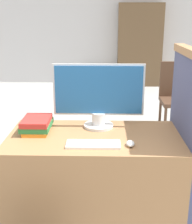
{
  "coord_description": "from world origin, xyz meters",
  "views": [
    {
      "loc": [
        0.06,
        -1.64,
        1.52
      ],
      "look_at": [
        0.01,
        0.29,
        0.92
      ],
      "focal_mm": 50.0,
      "sensor_mm": 36.0,
      "label": 1
    }
  ],
  "objects_px": {
    "far_chair": "(177,94)",
    "keyboard": "(94,144)",
    "mouse": "(130,144)",
    "book_stack": "(37,125)",
    "monitor": "(99,95)"
  },
  "relations": [
    {
      "from": "far_chair",
      "to": "keyboard",
      "type": "bearing_deg",
      "value": -134.18
    },
    {
      "from": "keyboard",
      "to": "book_stack",
      "type": "relative_size",
      "value": 1.25
    },
    {
      "from": "book_stack",
      "to": "monitor",
      "type": "bearing_deg",
      "value": 13.11
    },
    {
      "from": "mouse",
      "to": "book_stack",
      "type": "bearing_deg",
      "value": 159.29
    },
    {
      "from": "mouse",
      "to": "far_chair",
      "type": "height_order",
      "value": "far_chair"
    },
    {
      "from": "monitor",
      "to": "far_chair",
      "type": "bearing_deg",
      "value": 62.36
    },
    {
      "from": "mouse",
      "to": "far_chair",
      "type": "distance_m",
      "value": 2.44
    },
    {
      "from": "book_stack",
      "to": "mouse",
      "type": "bearing_deg",
      "value": -20.71
    },
    {
      "from": "keyboard",
      "to": "far_chair",
      "type": "height_order",
      "value": "far_chair"
    },
    {
      "from": "monitor",
      "to": "keyboard",
      "type": "relative_size",
      "value": 1.9
    },
    {
      "from": "monitor",
      "to": "far_chair",
      "type": "relative_size",
      "value": 0.7
    },
    {
      "from": "keyboard",
      "to": "mouse",
      "type": "xyz_separation_m",
      "value": [
        0.23,
        0.0,
        0.01
      ]
    },
    {
      "from": "far_chair",
      "to": "mouse",
      "type": "bearing_deg",
      "value": -129.31
    },
    {
      "from": "keyboard",
      "to": "far_chair",
      "type": "relative_size",
      "value": 0.37
    },
    {
      "from": "keyboard",
      "to": "book_stack",
      "type": "height_order",
      "value": "book_stack"
    }
  ]
}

